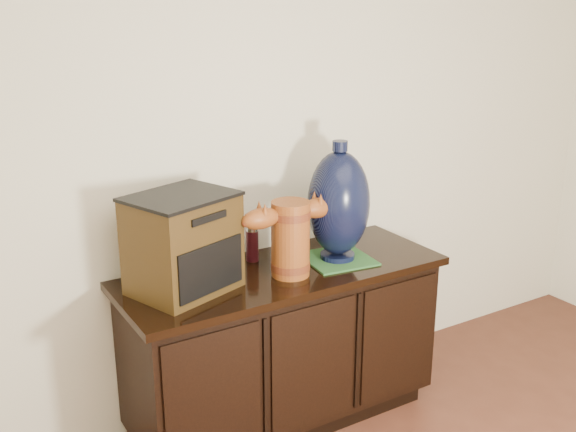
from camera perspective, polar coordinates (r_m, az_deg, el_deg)
sideboard at (r=3.13m, az=-0.43°, el=-10.78°), size 1.46×0.56×0.75m
terracotta_vessel at (r=2.84m, az=0.20°, el=-1.55°), size 0.46×0.17×0.33m
tv_radio at (r=2.72m, az=-8.89°, el=-2.31°), size 0.48×0.44×0.40m
green_mat at (r=3.08m, az=4.20°, el=-3.63°), size 0.32×0.32×0.01m
lamp_base at (r=3.00m, az=4.31°, el=1.04°), size 0.31×0.31×0.54m
spray_can at (r=3.04m, az=-3.04°, el=-2.35°), size 0.06×0.06×0.17m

